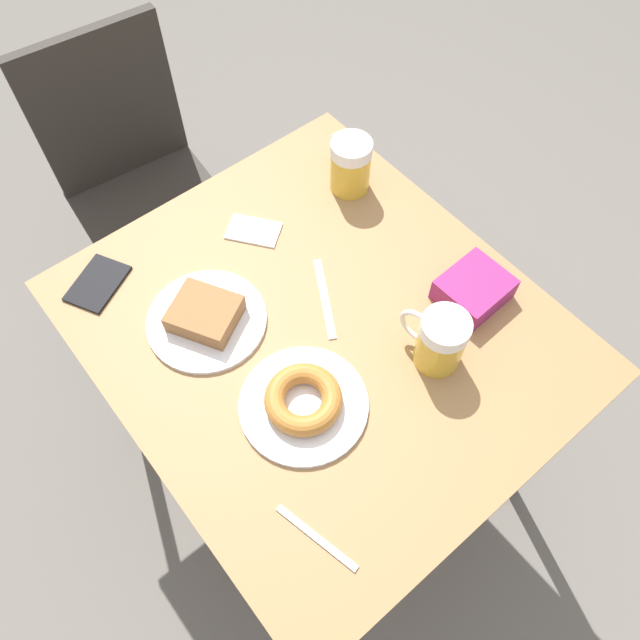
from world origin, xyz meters
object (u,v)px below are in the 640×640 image
plate_with_donut (303,402)px  blue_pouch (474,289)px  knife (325,298)px  passport_near_edge (98,283)px  napkin_folded (253,231)px  plate_with_cake (206,317)px  chair (131,163)px  beer_mug_center (440,340)px  fork (317,538)px  beer_mug_left (350,164)px

plate_with_donut → blue_pouch: 0.42m
knife → passport_near_edge: size_ratio=1.16×
napkin_folded → knife: 0.23m
napkin_folded → plate_with_cake: bearing=-148.4°
plate_with_donut → passport_near_edge: plate_with_donut is taller
chair → beer_mug_center: size_ratio=6.60×
plate_with_cake → knife: bearing=-26.1°
fork → beer_mug_center: bearing=16.8°
blue_pouch → chair: bearing=104.9°
chair → knife: (0.04, -0.83, 0.23)m
plate_with_cake → beer_mug_center: bearing=-49.5°
fork → knife: 0.47m
chair → passport_near_edge: size_ratio=5.88×
chair → blue_pouch: 1.08m
passport_near_edge → plate_with_cake: bearing=-60.4°
beer_mug_center → napkin_folded: (-0.09, 0.47, -0.06)m
beer_mug_left → fork: (-0.55, -0.56, -0.06)m
beer_mug_left → beer_mug_center: 0.47m
fork → blue_pouch: (0.54, 0.17, 0.03)m
napkin_folded → fork: size_ratio=0.82×
plate_with_cake → knife: size_ratio=1.35×
chair → knife: size_ratio=5.08×
plate_with_donut → knife: plate_with_donut is taller
fork → knife: size_ratio=0.92×
knife → beer_mug_left: bearing=40.4°
napkin_folded → blue_pouch: blue_pouch is taller
plate_with_donut → passport_near_edge: 0.51m
chair → blue_pouch: bearing=-69.5°
beer_mug_center → fork: (-0.39, -0.12, -0.06)m
knife → blue_pouch: blue_pouch is taller
passport_near_edge → beer_mug_left: bearing=-11.6°
plate_with_cake → blue_pouch: blue_pouch is taller
plate_with_donut → knife: size_ratio=1.35×
fork → passport_near_edge: 0.68m
knife → beer_mug_center: bearing=-71.9°
plate_with_cake → beer_mug_center: beer_mug_center is taller
plate_with_cake → beer_mug_left: bearing=12.3°
plate_with_donut → knife: 0.24m
blue_pouch → passport_near_edge: bearing=138.4°
plate_with_cake → fork: size_ratio=1.47×
chair → fork: chair is taller
knife → passport_near_edge: 0.47m
napkin_folded → fork: bearing=-117.2°
chair → fork: 1.24m
blue_pouch → plate_with_donut: bearing=176.1°
plate_with_cake → passport_near_edge: plate_with_cake is taller
beer_mug_left → napkin_folded: bearing=173.5°
knife → passport_near_edge: bearing=136.4°
chair → fork: (-0.28, -1.18, 0.23)m
beer_mug_center → knife: bearing=108.1°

